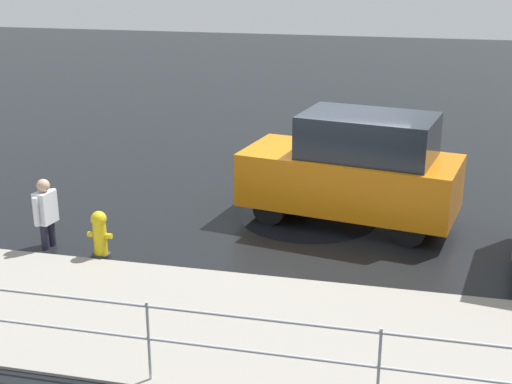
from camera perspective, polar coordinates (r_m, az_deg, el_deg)
The scene contains 7 objects.
ground_plane at distance 13.38m, azimuth 6.32°, elevation -2.43°, with size 60.00×60.00×0.00m, color black.
kerb_strip at distance 9.61m, azimuth 3.19°, elevation -11.25°, with size 24.00×3.20×0.04m, color gray.
moving_hatchback at distance 13.14m, azimuth 7.88°, elevation 1.84°, with size 4.14×2.38×2.06m.
fire_hydrant at distance 11.98m, azimuth -12.38°, elevation -3.33°, with size 0.42×0.31×0.80m.
pedestrian at distance 12.50m, azimuth -16.48°, elevation -1.36°, with size 0.30×0.56×1.22m.
metal_railing at distance 7.91m, azimuth 9.87°, elevation -12.69°, with size 10.57×0.04×1.05m.
puddle_patch at distance 13.60m, azimuth 4.22°, elevation -1.99°, with size 2.64×2.64×0.01m, color black.
Camera 1 is at (-1.36, 12.40, 4.84)m, focal length 50.00 mm.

